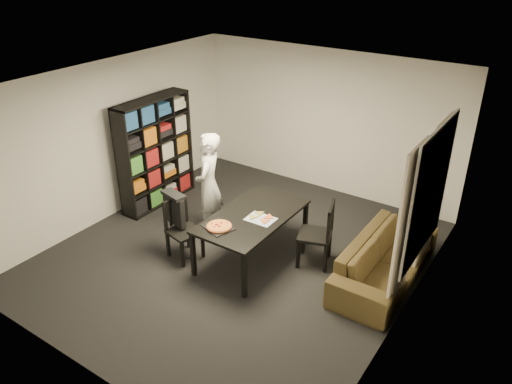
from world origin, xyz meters
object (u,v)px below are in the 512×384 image
Objects in this scene: dining_table at (252,219)px; chair_right at (322,230)px; sofa at (386,260)px; baking_tray at (218,227)px; bookshelf at (156,152)px; chair_left at (180,224)px; person at (209,185)px; pepperoni_pizza at (219,226)px.

dining_table is 1.00m from chair_right.
chair_right is at bearing 100.99° from sofa.
baking_tray is 2.35m from sofa.
sofa is at bearing 82.69° from chair_right.
chair_left is at bearing -35.77° from bookshelf.
chair_right is 0.96m from sofa.
person is at bearing 135.17° from baking_tray.
chair_left reaches higher than sofa.
person is at bearing 16.58° from chair_left.
dining_table is at bearing -12.78° from bookshelf.
dining_table is 0.82× the size of sofa.
dining_table is at bearing -83.17° from chair_right.
bookshelf is at bearing 153.65° from baking_tray.
dining_table is at bearing 70.28° from baking_tray.
baking_tray reaches higher than sofa.
bookshelf reaches higher than pepperoni_pizza.
baking_tray is (0.72, -0.02, 0.20)m from chair_left.
sofa is at bearing 74.02° from person.
chair_left is (-0.91, -0.52, -0.13)m from dining_table.
pepperoni_pizza reaches higher than sofa.
pepperoni_pizza is at bearing -107.77° from dining_table.
pepperoni_pizza reaches higher than baking_tray.
dining_table is 1.76× the size of chair_right.
sofa is at bearing 29.93° from pepperoni_pizza.
pepperoni_pizza is 2.33m from sofa.
chair_left is 2.29× the size of baking_tray.
chair_right is at bearing 25.13° from dining_table.
chair_left is 2.05m from chair_right.
chair_right is (1.82, 0.95, 0.04)m from chair_left.
dining_table is at bearing 72.23° from pepperoni_pizza.
dining_table is at bearing -46.92° from chair_left.
chair_right is 0.58× the size of person.
dining_table is at bearing 108.34° from sofa.
sofa is at bearing 0.80° from bookshelf.
bookshelf reaches higher than sofa.
chair_right is 0.47× the size of sofa.
chair_right is 1.89m from person.
chair_left is at bearing 112.40° from sofa.
baking_tray is at bearing -175.02° from pepperoni_pizza.
dining_table is 0.58m from pepperoni_pizza.
chair_left is 0.93× the size of chair_right.
baking_tray reaches higher than dining_table.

